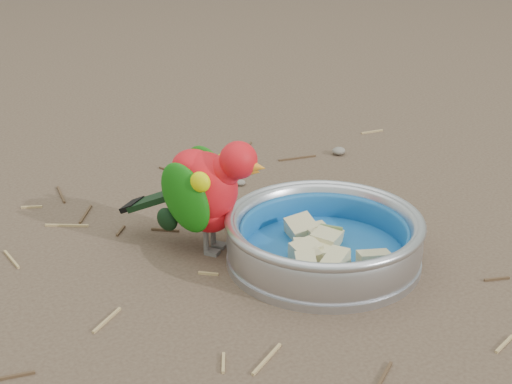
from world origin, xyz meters
TOP-DOWN VIEW (x-y plane):
  - ground at (0.00, 0.00)m, footprint 60.00×60.00m
  - food_bowl at (-0.00, 0.03)m, footprint 0.24×0.24m
  - bowl_wall at (-0.00, 0.03)m, footprint 0.24×0.24m
  - fruit_wedges at (-0.00, 0.03)m, footprint 0.14×0.14m
  - lory_parrot at (-0.11, 0.14)m, footprint 0.17×0.20m
  - ground_debris at (-0.04, 0.09)m, footprint 0.90×0.80m

SIDE VIEW (x-z plane):
  - ground at x=0.00m, z-range 0.00..0.00m
  - ground_debris at x=-0.04m, z-range 0.00..0.01m
  - food_bowl at x=0.00m, z-range 0.00..0.02m
  - fruit_wedges at x=0.00m, z-range 0.02..0.05m
  - bowl_wall at x=0.00m, z-range 0.02..0.06m
  - lory_parrot at x=-0.11m, z-range 0.00..0.15m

